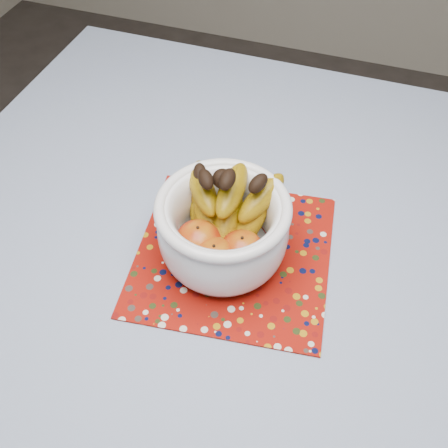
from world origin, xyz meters
name	(u,v)px	position (x,y,z in m)	size (l,w,h in m)	color
table	(240,296)	(0.00, 0.00, 0.67)	(1.20, 1.20, 0.75)	brown
tablecloth	(241,271)	(0.00, 0.00, 0.76)	(1.32, 1.32, 0.01)	slate
placemat	(233,254)	(-0.02, 0.03, 0.76)	(0.34, 0.34, 0.00)	maroon
fruit_bowl	(222,221)	(-0.04, 0.03, 0.85)	(0.25, 0.24, 0.19)	white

